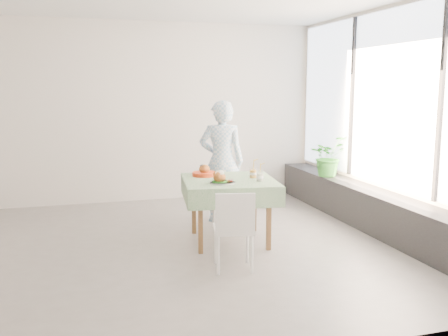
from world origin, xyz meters
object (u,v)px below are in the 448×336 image
object	(u,v)px
diner	(222,161)
juice_cup_orange	(253,173)
chair_far	(226,205)
cafe_table	(229,203)
potted_plant	(328,156)
main_dish	(221,179)
chair_near	(233,245)

from	to	relation	value
diner	juice_cup_orange	xyz separation A→B (m)	(0.13, -0.90, -0.01)
chair_far	diner	world-z (taller)	diner
cafe_table	potted_plant	bearing A→B (deg)	30.71
main_dish	potted_plant	distance (m)	2.40
cafe_table	main_dish	world-z (taller)	main_dish
juice_cup_orange	potted_plant	xyz separation A→B (m)	(1.55, 1.09, -0.00)
chair_near	potted_plant	xyz separation A→B (m)	(2.07, 1.98, 0.55)
chair_near	cafe_table	bearing A→B (deg)	75.71
chair_far	chair_near	distance (m)	1.72
cafe_table	main_dish	size ratio (longest dim) A/B	3.93
diner	potted_plant	size ratio (longest dim) A/B	2.74
cafe_table	diner	size ratio (longest dim) A/B	0.72
chair_near	juice_cup_orange	world-z (taller)	juice_cup_orange
cafe_table	diner	bearing A→B (deg)	79.51
chair_near	diner	world-z (taller)	diner
diner	potted_plant	bearing A→B (deg)	-156.32
juice_cup_orange	potted_plant	size ratio (longest dim) A/B	0.43
main_dish	juice_cup_orange	xyz separation A→B (m)	(0.46, 0.23, 0.01)
chair_far	potted_plant	world-z (taller)	potted_plant
potted_plant	cafe_table	bearing A→B (deg)	-149.29
diner	potted_plant	world-z (taller)	diner
chair_far	main_dish	xyz separation A→B (m)	(-0.35, -1.01, 0.54)
chair_far	juice_cup_orange	size ratio (longest dim) A/B	3.14
chair_far	potted_plant	size ratio (longest dim) A/B	1.36
cafe_table	juice_cup_orange	world-z (taller)	juice_cup_orange
chair_near	juice_cup_orange	xyz separation A→B (m)	(0.52, 0.89, 0.55)
main_dish	diner	bearing A→B (deg)	73.58
cafe_table	diner	distance (m)	0.98
main_dish	juice_cup_orange	distance (m)	0.51
main_dish	juice_cup_orange	size ratio (longest dim) A/B	1.16
juice_cup_orange	potted_plant	bearing A→B (deg)	35.06
diner	main_dish	distance (m)	1.18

